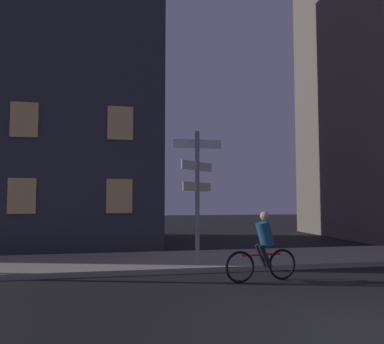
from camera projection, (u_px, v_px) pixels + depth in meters
ground_plane at (378, 340)px, 5.19m from camera, size 80.00×80.00×0.00m
sidewalk_kerb at (233, 259)px, 11.70m from camera, size 40.00×3.30×0.14m
signpost at (197, 185)px, 10.50m from camera, size 1.36×1.07×3.62m
cyclist at (263, 249)px, 8.93m from camera, size 1.81×0.38×1.61m
building_left_block at (7, 58)px, 16.59m from camera, size 12.86×7.32×15.97m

